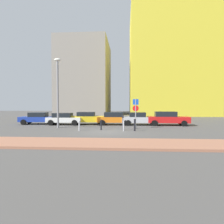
% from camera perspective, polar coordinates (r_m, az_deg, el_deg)
% --- Properties ---
extents(ground_plane, '(120.00, 120.00, 0.00)m').
position_cam_1_polar(ground_plane, '(17.69, -1.68, -5.59)').
color(ground_plane, '#4C4947').
extents(sidewalk_brick, '(40.00, 3.11, 0.14)m').
position_cam_1_polar(sidewalk_brick, '(12.10, -4.40, -8.80)').
color(sidewalk_brick, '#9E664C').
rests_on(sidewalk_brick, ground).
extents(parked_car_blue, '(4.58, 2.24, 1.43)m').
position_cam_1_polar(parked_car_blue, '(26.01, -19.93, -1.63)').
color(parked_car_blue, '#1E389E').
rests_on(parked_car_blue, ground).
extents(parked_car_white, '(4.07, 2.13, 1.39)m').
position_cam_1_polar(parked_car_white, '(24.44, -13.36, -1.80)').
color(parked_car_white, white).
rests_on(parked_car_white, ground).
extents(parked_car_yellow, '(4.25, 2.19, 1.49)m').
position_cam_1_polar(parked_car_yellow, '(24.31, -6.71, -1.68)').
color(parked_car_yellow, gold).
rests_on(parked_car_yellow, ground).
extents(parked_car_orange, '(4.05, 2.04, 1.50)m').
position_cam_1_polar(parked_car_orange, '(23.65, 0.62, -1.75)').
color(parked_car_orange, orange).
rests_on(parked_car_orange, ground).
extents(parked_car_silver, '(4.25, 1.99, 1.48)m').
position_cam_1_polar(parked_car_silver, '(23.65, 7.85, -1.84)').
color(parked_car_silver, '#B7BABF').
rests_on(parked_car_silver, ground).
extents(parked_car_red, '(4.67, 2.21, 1.58)m').
position_cam_1_polar(parked_car_red, '(23.94, 15.38, -1.69)').
color(parked_car_red, red).
rests_on(parked_car_red, ground).
extents(parking_sign_post, '(0.60, 0.13, 2.93)m').
position_cam_1_polar(parking_sign_post, '(19.96, 6.69, 0.59)').
color(parking_sign_post, gray).
rests_on(parking_sign_post, ground).
extents(parking_meter, '(0.18, 0.14, 1.40)m').
position_cam_1_polar(parking_meter, '(18.95, 3.07, -2.31)').
color(parking_meter, '#4C4C51').
rests_on(parking_meter, ground).
extents(street_lamp, '(0.70, 0.36, 7.05)m').
position_cam_1_polar(street_lamp, '(21.35, -15.08, 6.80)').
color(street_lamp, gray).
rests_on(street_lamp, ground).
extents(traffic_bollard_near, '(0.12, 0.12, 0.90)m').
position_cam_1_polar(traffic_bollard_near, '(18.29, 3.31, -3.91)').
color(traffic_bollard_near, '#B7B7BC').
rests_on(traffic_bollard_near, ground).
extents(traffic_bollard_mid, '(0.14, 0.14, 0.88)m').
position_cam_1_polar(traffic_bollard_mid, '(18.47, -9.21, -3.92)').
color(traffic_bollard_mid, '#B7B7BC').
rests_on(traffic_bollard_mid, ground).
extents(traffic_bollard_far, '(0.13, 0.13, 0.97)m').
position_cam_1_polar(traffic_bollard_far, '(18.88, -3.09, -3.63)').
color(traffic_bollard_far, black).
rests_on(traffic_bollard_far, ground).
extents(traffic_bollard_edge, '(0.16, 0.16, 1.08)m').
position_cam_1_polar(traffic_bollard_edge, '(18.21, 6.42, -3.67)').
color(traffic_bollard_edge, black).
rests_on(traffic_bollard_edge, ground).
extents(building_colorful_midrise, '(17.94, 17.15, 23.74)m').
position_cam_1_polar(building_colorful_midrise, '(50.87, 15.59, 12.74)').
color(building_colorful_midrise, gold).
rests_on(building_colorful_midrise, ground).
extents(building_under_construction, '(12.02, 15.46, 18.29)m').
position_cam_1_polar(building_under_construction, '(53.28, -7.54, 9.34)').
color(building_under_construction, gray).
rests_on(building_under_construction, ground).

